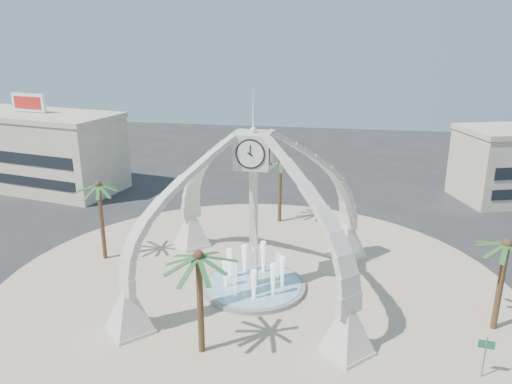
% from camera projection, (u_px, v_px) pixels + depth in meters
% --- Properties ---
extents(ground, '(140.00, 140.00, 0.00)m').
position_uv_depth(ground, '(254.00, 289.00, 38.73)').
color(ground, '#282828').
rests_on(ground, ground).
extents(plaza, '(40.00, 40.00, 0.06)m').
position_uv_depth(plaza, '(254.00, 288.00, 38.72)').
color(plaza, '#C5B392').
rests_on(plaza, ground).
extents(clock_tower, '(17.94, 17.94, 16.30)m').
position_uv_depth(clock_tower, '(254.00, 210.00, 36.75)').
color(clock_tower, beige).
rests_on(clock_tower, ground).
extents(fountain, '(8.00, 8.00, 3.62)m').
position_uv_depth(fountain, '(254.00, 286.00, 38.64)').
color(fountain, gray).
rests_on(fountain, ground).
extents(building_nw, '(23.75, 13.73, 11.90)m').
position_uv_depth(building_nw, '(35.00, 150.00, 63.07)').
color(building_nw, beige).
rests_on(building_nw, ground).
extents(palm_east, '(4.63, 4.63, 7.02)m').
position_uv_depth(palm_east, '(507.00, 245.00, 31.68)').
color(palm_east, brown).
rests_on(palm_east, ground).
extents(palm_west, '(4.40, 4.40, 7.52)m').
position_uv_depth(palm_west, '(98.00, 186.00, 41.90)').
color(palm_west, brown).
rests_on(palm_west, ground).
extents(palm_north, '(4.19, 4.19, 7.33)m').
position_uv_depth(palm_north, '(280.00, 162.00, 50.53)').
color(palm_north, brown).
rests_on(palm_north, ground).
extents(palm_south, '(5.44, 5.44, 7.36)m').
position_uv_depth(palm_south, '(198.00, 257.00, 29.18)').
color(palm_south, brown).
rests_on(palm_south, ground).
extents(street_sign, '(0.96, 0.15, 2.63)m').
position_uv_depth(street_sign, '(486.00, 349.00, 28.23)').
color(street_sign, slate).
rests_on(street_sign, ground).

